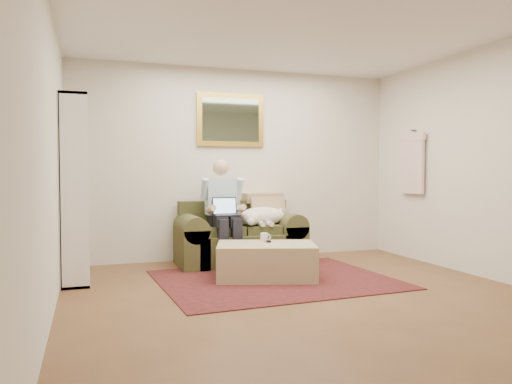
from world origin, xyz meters
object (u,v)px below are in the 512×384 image
sleeping_dog (262,216)px  bookshelf (75,190)px  sofa (239,242)px  seated_man (224,213)px  ottoman (266,261)px  laptop (226,211)px  coffee_mug (264,237)px

sleeping_dog → bookshelf: (-2.28, -0.38, 0.38)m
sofa → sleeping_dog: 0.45m
seated_man → ottoman: size_ratio=1.25×
sleeping_dog → ottoman: size_ratio=0.61×
sleeping_dog → bookshelf: 2.34m
sleeping_dog → bookshelf: bookshelf is taller
laptop → bookshelf: size_ratio=0.16×
sofa → ottoman: sofa is taller
ottoman → seated_man: bearing=106.8°
ottoman → coffee_mug: size_ratio=10.79×
sofa → laptop: (-0.24, -0.21, 0.43)m
bookshelf → sleeping_dog: bearing=9.4°
ottoman → coffee_mug: (0.03, 0.17, 0.25)m
laptop → coffee_mug: 0.73m
seated_man → bookshelf: bookshelf is taller
sleeping_dog → coffee_mug: bearing=-108.0°
sofa → bookshelf: size_ratio=0.80×
sofa → seated_man: (-0.24, -0.15, 0.40)m
sofa → seated_man: seated_man is taller
sofa → seated_man: size_ratio=1.19×
sofa → coffee_mug: 0.84m
sofa → bookshelf: 2.17m
sofa → bookshelf: bookshelf is taller
sofa → laptop: size_ratio=5.15×
sleeping_dog → coffee_mug: 0.80m
coffee_mug → sleeping_dog: bearing=72.0°
sleeping_dog → laptop: bearing=-166.4°
sofa → coffee_mug: sofa is taller
seated_man → ottoman: (0.25, -0.84, -0.48)m
sofa → coffee_mug: bearing=-86.7°
sofa → ottoman: (0.01, -0.99, -0.08)m
laptop → coffee_mug: (0.29, -0.61, -0.27)m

